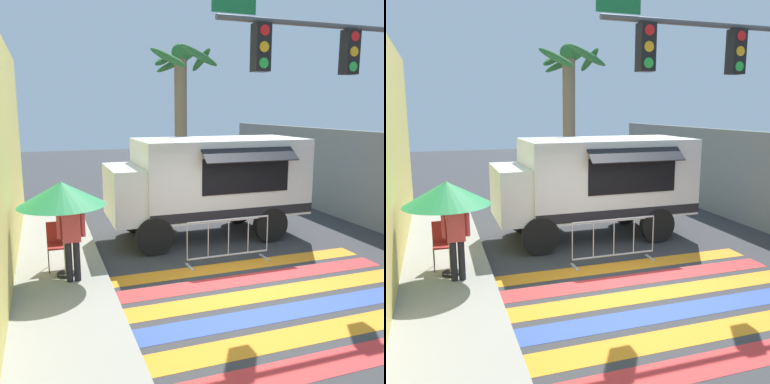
# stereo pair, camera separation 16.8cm
# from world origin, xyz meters

# --- Properties ---
(ground_plane) EXTENTS (60.00, 60.00, 0.00)m
(ground_plane) POSITION_xyz_m (0.00, 0.00, 0.00)
(ground_plane) COLOR #38383A
(concrete_wall_right) EXTENTS (0.20, 16.00, 2.81)m
(concrete_wall_right) POSITION_xyz_m (5.20, 3.00, 1.40)
(concrete_wall_right) COLOR gray
(concrete_wall_right) RESTS_ON ground_plane
(crosswalk_painted) EXTENTS (6.40, 4.36, 0.01)m
(crosswalk_painted) POSITION_xyz_m (0.00, -1.19, 0.00)
(crosswalk_painted) COLOR red
(crosswalk_painted) RESTS_ON ground_plane
(food_truck) EXTENTS (5.21, 2.64, 2.67)m
(food_truck) POSITION_xyz_m (0.30, 3.05, 1.59)
(food_truck) COLOR white
(food_truck) RESTS_ON ground_plane
(traffic_signal_pole) EXTENTS (4.83, 0.29, 5.51)m
(traffic_signal_pole) POSITION_xyz_m (2.43, 0.25, 3.99)
(traffic_signal_pole) COLOR #515456
(traffic_signal_pole) RESTS_ON ground_plane
(patio_umbrella) EXTENTS (1.71, 1.71, 1.93)m
(patio_umbrella) POSITION_xyz_m (-3.49, 1.08, 1.81)
(patio_umbrella) COLOR black
(patio_umbrella) RESTS_ON sidewalk_left
(folding_chair) EXTENTS (0.46, 0.46, 0.98)m
(folding_chair) POSITION_xyz_m (-3.59, 1.62, 0.72)
(folding_chair) COLOR #4C4C51
(folding_chair) RESTS_ON sidewalk_left
(vendor_person) EXTENTS (0.53, 0.23, 1.71)m
(vendor_person) POSITION_xyz_m (-3.36, 0.75, 1.10)
(vendor_person) COLOR black
(vendor_person) RESTS_ON sidewalk_left
(barricade_front) EXTENTS (1.99, 0.44, 1.04)m
(barricade_front) POSITION_xyz_m (0.05, 0.97, 0.51)
(barricade_front) COLOR #B7BABF
(barricade_front) RESTS_ON ground_plane
(palm_tree) EXTENTS (2.35, 2.26, 5.58)m
(palm_tree) POSITION_xyz_m (0.76, 6.53, 3.63)
(palm_tree) COLOR #7A664C
(palm_tree) RESTS_ON ground_plane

